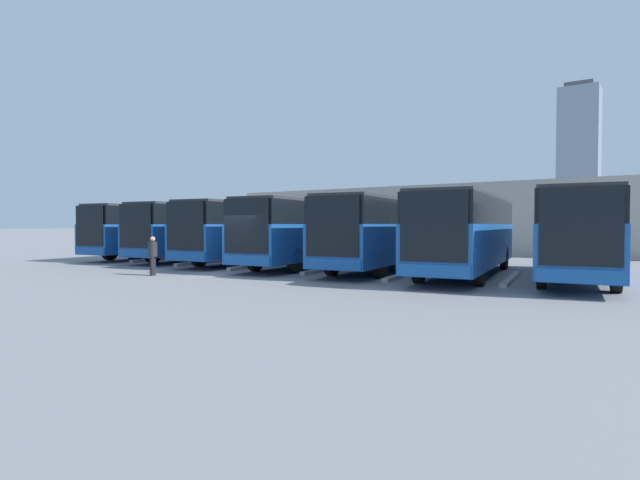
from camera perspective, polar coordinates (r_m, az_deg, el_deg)
The scene contains 17 objects.
ground_plane at distance 21.30m, azimuth -9.34°, elevation -3.99°, with size 600.00×600.00×0.00m, color gray.
bus_0 at distance 21.59m, azimuth 27.29°, elevation 0.82°, with size 3.91×12.02×3.31m.
curb_divider_0 at distance 20.30m, azimuth 21.00°, elevation -4.14°, with size 0.24×5.24×0.15m, color #B2B2AD.
bus_1 at distance 21.70m, azimuth 16.49°, elevation 0.94°, with size 3.91×12.02×3.31m.
curb_divider_1 at distance 20.88m, azimuth 9.72°, elevation -3.89°, with size 0.24×5.24×0.15m, color #B2B2AD.
bus_2 at distance 23.59m, azimuth 7.45°, elevation 1.06°, with size 3.91×12.02×3.31m.
curb_divider_2 at distance 23.16m, azimuth 1.04°, elevation -3.32°, with size 0.24×5.24×0.15m, color #B2B2AD.
bus_3 at distance 25.46m, azimuth -0.87°, elevation 1.12°, with size 3.91×12.02×3.31m.
curb_divider_3 at distance 25.39m, azimuth -6.85°, elevation -2.89°, with size 0.24×5.24×0.15m, color #B2B2AD.
bus_4 at distance 28.17m, azimuth -7.23°, elevation 1.16°, with size 3.91×12.02×3.31m.
curb_divider_4 at distance 28.38m, azimuth -12.61°, elevation -2.43°, with size 0.24×5.24×0.15m, color #B2B2AD.
bus_5 at distance 31.14m, azimuth -12.49°, elevation 1.19°, with size 3.91×12.02×3.31m.
curb_divider_5 at distance 31.56m, azimuth -17.29°, elevation -2.05°, with size 0.24×5.24×0.15m, color #B2B2AD.
bus_6 at distance 34.15m, azimuth -17.14°, elevation 1.20°, with size 3.91×12.02×3.31m.
pedestrian at distance 21.98m, azimuth -18.57°, elevation -1.58°, with size 0.51×0.51×1.63m.
station_building at distance 44.44m, azimuth 14.85°, elevation 2.28°, with size 35.14×16.12×5.13m.
office_tower at distance 262.35m, azimuth 27.48°, elevation 8.29°, with size 16.96×16.96×67.21m.
Camera 1 is at (-14.53, 15.43, 2.11)m, focal length 28.00 mm.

